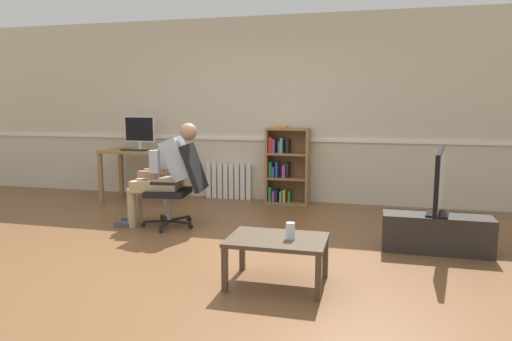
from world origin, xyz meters
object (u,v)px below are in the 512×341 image
coffee_table (277,244)px  drinking_glass (290,231)px  computer_mouse (158,150)px  radiator (229,181)px  imac_monitor (140,130)px  office_chair (180,183)px  keyboard (134,150)px  person_seated (165,172)px  tv_screen (439,181)px  tv_stand (436,233)px  bookshelf (285,167)px  computer_desk (142,157)px

coffee_table → drinking_glass: drinking_glass is taller
computer_mouse → radiator: size_ratio=0.14×
imac_monitor → coffee_table: (2.73, -2.86, -0.70)m
radiator → office_chair: 1.73m
radiator → computer_mouse: bearing=-150.7°
imac_monitor → office_chair: imac_monitor is taller
keyboard → radiator: (1.29, 0.53, -0.49)m
drinking_glass → person_seated: bearing=140.6°
tv_screen → coffee_table: tv_screen is taller
coffee_table → keyboard: bearing=135.7°
radiator → tv_stand: size_ratio=0.68×
computer_mouse → tv_stand: (3.67, -1.44, -0.59)m
bookshelf → drinking_glass: 3.14m
computer_desk → drinking_glass: bearing=-45.1°
keyboard → drinking_glass: size_ratio=2.94×
keyboard → radiator: keyboard is taller
computer_desk → tv_stand: size_ratio=1.10×
radiator → office_chair: office_chair is taller
bookshelf → imac_monitor: bearing=-174.5°
tv_screen → computer_desk: bearing=78.4°
computer_desk → computer_mouse: (0.34, -0.12, 0.13)m
radiator → person_seated: person_seated is taller
computer_mouse → radiator: (0.91, 0.51, -0.50)m
office_chair → tv_screen: size_ratio=1.00×
person_seated → drinking_glass: 2.27m
imac_monitor → radiator: bearing=13.5°
keyboard → computer_desk: bearing=74.5°
keyboard → computer_mouse: size_ratio=3.88×
computer_mouse → person_seated: 1.41m
imac_monitor → person_seated: imac_monitor is taller
radiator → coffee_table: 3.48m
bookshelf → computer_desk: bearing=-172.3°
keyboard → computer_mouse: bearing=3.0°
bookshelf → drinking_glass: (0.63, -3.07, -0.09)m
bookshelf → office_chair: bearing=-120.2°
tv_stand → person_seated: bearing=176.0°
bookshelf → person_seated: size_ratio=0.91×
tv_stand → drinking_glass: 1.76m
imac_monitor → keyboard: size_ratio=1.28×
tv_stand → imac_monitor: bearing=158.1°
computer_desk → tv_stand: computer_desk is taller
imac_monitor → radiator: imac_monitor is taller
tv_screen → tv_stand: bearing=90.0°
computer_mouse → drinking_glass: bearing=-47.5°
computer_desk → keyboard: size_ratio=2.90×
coffee_table → person_seated: bearing=138.8°
keyboard → computer_mouse: (0.38, 0.02, 0.01)m
imac_monitor → radiator: 1.55m
keyboard → person_seated: (1.07, -1.21, -0.11)m
person_seated → tv_stand: bearing=79.2°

